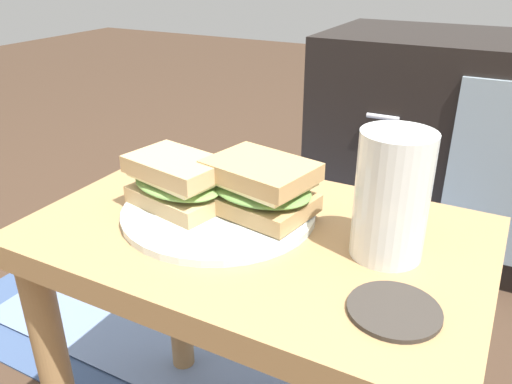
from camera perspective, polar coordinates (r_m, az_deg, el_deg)
name	(u,v)px	position (r m, az deg, el deg)	size (l,w,h in m)	color
side_table	(256,288)	(0.69, 0.00, -10.63)	(0.56, 0.36, 0.46)	#A37A4C
tv_cabinet	(499,150)	(1.52, 25.46, 4.21)	(0.96, 0.46, 0.58)	black
area_rug	(229,292)	(1.30, -3.04, -11.11)	(1.11, 0.85, 0.01)	#384C72
plate	(219,211)	(0.67, -4.12, -2.12)	(0.25, 0.25, 0.01)	silver
sandwich_front	(177,182)	(0.67, -8.77, 1.14)	(0.15, 0.11, 0.07)	tan
sandwich_back	(261,187)	(0.64, 0.51, 0.61)	(0.15, 0.12, 0.07)	tan
beer_glass	(391,199)	(0.58, 14.86, -0.77)	(0.08, 0.08, 0.15)	silver
coaster	(394,310)	(0.52, 15.14, -12.60)	(0.09, 0.09, 0.01)	#332D28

